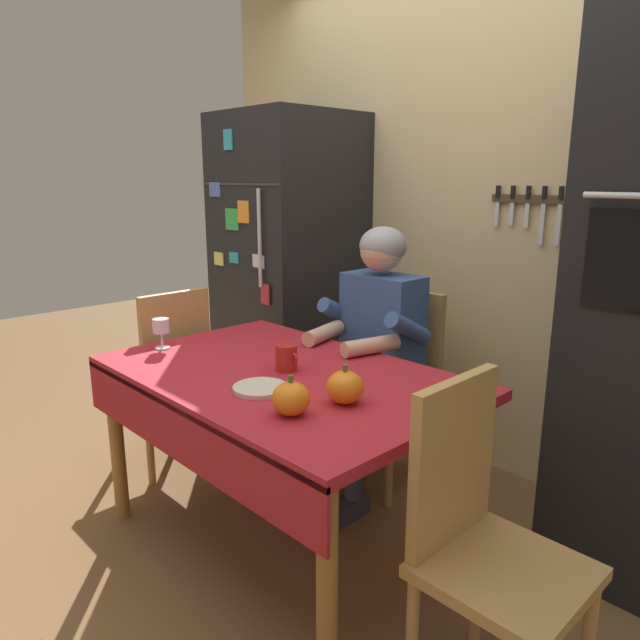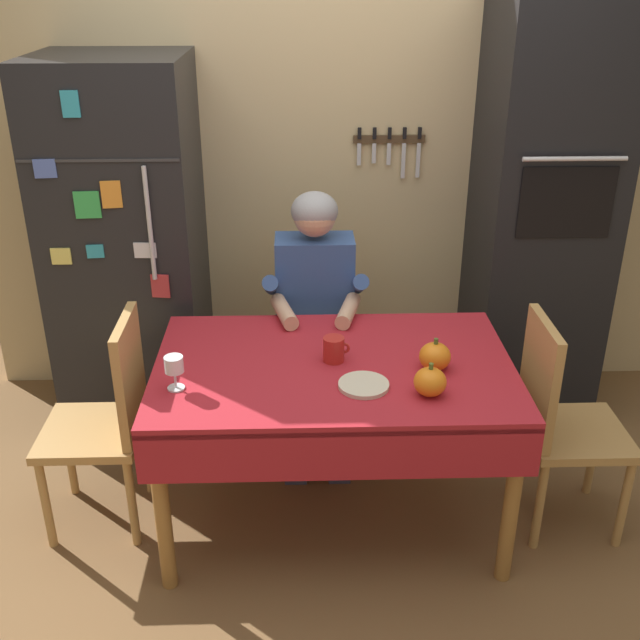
% 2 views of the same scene
% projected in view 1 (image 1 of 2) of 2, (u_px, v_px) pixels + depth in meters
% --- Properties ---
extents(ground_plane, '(10.00, 10.00, 0.00)m').
position_uv_depth(ground_plane, '(266.00, 554.00, 2.30)').
color(ground_plane, brown).
rests_on(ground_plane, ground).
extents(back_wall_assembly, '(3.70, 0.13, 2.60)m').
position_uv_depth(back_wall_assembly, '(481.00, 209.00, 2.87)').
color(back_wall_assembly, '#D1B784').
rests_on(back_wall_assembly, ground).
extents(refrigerator, '(0.68, 0.71, 1.80)m').
position_uv_depth(refrigerator, '(289.00, 275.00, 3.40)').
color(refrigerator, black).
rests_on(refrigerator, ground).
extents(dining_table, '(1.40, 0.90, 0.74)m').
position_uv_depth(dining_table, '(278.00, 394.00, 2.20)').
color(dining_table, '#9E6B33').
rests_on(dining_table, ground).
extents(chair_behind_person, '(0.40, 0.40, 0.93)m').
position_uv_depth(chair_behind_person, '(397.00, 378.00, 2.81)').
color(chair_behind_person, tan).
rests_on(chair_behind_person, ground).
extents(seated_person, '(0.47, 0.55, 1.25)m').
position_uv_depth(seated_person, '(372.00, 340.00, 2.63)').
color(seated_person, '#38384C').
rests_on(seated_person, ground).
extents(chair_right_side, '(0.40, 0.40, 0.93)m').
position_uv_depth(chair_right_side, '(481.00, 533.00, 1.58)').
color(chair_right_side, tan).
rests_on(chair_right_side, ground).
extents(chair_left_side, '(0.40, 0.40, 0.93)m').
position_uv_depth(chair_left_side, '(168.00, 372.00, 2.89)').
color(chair_left_side, tan).
rests_on(chair_left_side, ground).
extents(coffee_mug, '(0.11, 0.08, 0.10)m').
position_uv_depth(coffee_mug, '(286.00, 357.00, 2.20)').
color(coffee_mug, '#B2231E').
rests_on(coffee_mug, dining_table).
extents(wine_glass, '(0.07, 0.07, 0.13)m').
position_uv_depth(wine_glass, '(161.00, 328.00, 2.47)').
color(wine_glass, white).
rests_on(wine_glass, dining_table).
extents(pumpkin_large, '(0.12, 0.12, 0.13)m').
position_uv_depth(pumpkin_large, '(345.00, 387.00, 1.87)').
color(pumpkin_large, orange).
rests_on(pumpkin_large, dining_table).
extents(pumpkin_medium, '(0.12, 0.12, 0.13)m').
position_uv_depth(pumpkin_medium, '(291.00, 398.00, 1.78)').
color(pumpkin_medium, orange).
rests_on(pumpkin_medium, dining_table).
extents(serving_tray, '(0.19, 0.19, 0.02)m').
position_uv_depth(serving_tray, '(260.00, 388.00, 2.00)').
color(serving_tray, beige).
rests_on(serving_tray, dining_table).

